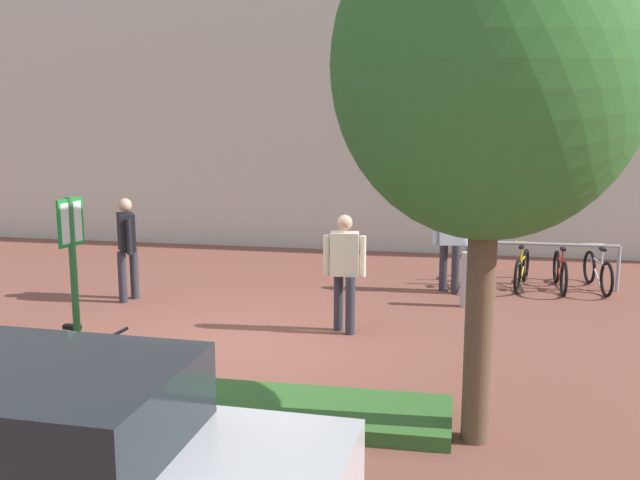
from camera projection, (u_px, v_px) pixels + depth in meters
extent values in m
plane|color=brown|center=(242.00, 349.00, 10.32)|extent=(60.00, 60.00, 0.00)
cube|color=beige|center=(334.00, 19.00, 16.55)|extent=(28.00, 1.20, 10.00)
cube|color=#336028|center=(132.00, 398.00, 8.43)|extent=(7.00, 1.10, 0.16)
cylinder|color=brown|center=(479.00, 320.00, 7.36)|extent=(0.28, 0.28, 2.49)
ellipsoid|color=#2D6628|center=(490.00, 65.00, 6.91)|extent=(2.91, 2.91, 3.21)
cylinder|color=#2D7238|center=(75.00, 301.00, 8.34)|extent=(0.08, 0.08, 2.32)
cube|color=#198C33|center=(70.00, 222.00, 8.17)|extent=(0.12, 0.36, 0.52)
cube|color=white|center=(70.00, 222.00, 8.17)|extent=(0.11, 0.30, 0.44)
torus|color=black|center=(51.00, 366.00, 8.70)|extent=(0.66, 0.15, 0.66)
torus|color=black|center=(128.00, 377.00, 8.38)|extent=(0.66, 0.15, 0.66)
cylinder|color=black|center=(88.00, 353.00, 8.50)|extent=(0.83, 0.15, 0.04)
cylinder|color=black|center=(96.00, 375.00, 8.52)|extent=(0.60, 0.12, 0.44)
cylinder|color=black|center=(73.00, 341.00, 8.54)|extent=(0.04, 0.04, 0.28)
cube|color=black|center=(72.00, 327.00, 8.51)|extent=(0.21, 0.11, 0.05)
cylinder|color=black|center=(116.00, 334.00, 8.33)|extent=(0.10, 0.42, 0.04)
cylinder|color=#99999E|center=(466.00, 264.00, 13.65)|extent=(0.06, 0.06, 0.80)
cylinder|color=#99999E|center=(618.00, 269.00, 13.24)|extent=(0.06, 0.06, 0.80)
cylinder|color=#99999E|center=(542.00, 244.00, 13.37)|extent=(2.60, 0.11, 0.06)
torus|color=black|center=(490.00, 276.00, 13.15)|extent=(0.16, 0.61, 0.61)
torus|color=black|center=(479.00, 264.00, 14.07)|extent=(0.16, 0.61, 0.61)
cylinder|color=#194CA5|center=(485.00, 259.00, 13.57)|extent=(0.16, 0.76, 0.03)
cylinder|color=#194CA5|center=(483.00, 270.00, 13.71)|extent=(0.13, 0.55, 0.40)
cylinder|color=#194CA5|center=(487.00, 255.00, 13.38)|extent=(0.03, 0.03, 0.26)
cube|color=black|center=(488.00, 246.00, 13.36)|extent=(0.10, 0.19, 0.05)
cylinder|color=#194CA5|center=(482.00, 242.00, 13.88)|extent=(0.39, 0.10, 0.04)
torus|color=black|center=(518.00, 276.00, 13.12)|extent=(0.18, 0.60, 0.61)
torus|color=black|center=(526.00, 265.00, 13.97)|extent=(0.18, 0.60, 0.61)
cylinder|color=gold|center=(522.00, 259.00, 13.51)|extent=(0.20, 0.76, 0.03)
cylinder|color=gold|center=(522.00, 271.00, 13.63)|extent=(0.15, 0.55, 0.40)
cylinder|color=gold|center=(521.00, 255.00, 13.33)|extent=(0.03, 0.03, 0.26)
cube|color=black|center=(522.00, 247.00, 13.31)|extent=(0.11, 0.20, 0.05)
cylinder|color=gold|center=(526.00, 243.00, 13.78)|extent=(0.39, 0.12, 0.04)
torus|color=black|center=(564.00, 279.00, 12.93)|extent=(0.07, 0.61, 0.61)
torus|color=black|center=(556.00, 267.00, 13.83)|extent=(0.07, 0.61, 0.61)
cylinder|color=red|center=(561.00, 261.00, 13.34)|extent=(0.05, 0.77, 0.03)
cylinder|color=red|center=(559.00, 273.00, 13.47)|extent=(0.04, 0.56, 0.40)
cylinder|color=red|center=(563.00, 257.00, 13.16)|extent=(0.03, 0.03, 0.26)
cube|color=black|center=(563.00, 249.00, 13.13)|extent=(0.08, 0.19, 0.05)
cylinder|color=red|center=(559.00, 244.00, 13.64)|extent=(0.39, 0.04, 0.04)
torus|color=black|center=(607.00, 279.00, 12.89)|extent=(0.15, 0.61, 0.61)
torus|color=black|center=(589.00, 267.00, 13.82)|extent=(0.15, 0.61, 0.61)
cylinder|color=silver|center=(599.00, 262.00, 13.32)|extent=(0.15, 0.77, 0.03)
cylinder|color=silver|center=(596.00, 274.00, 13.45)|extent=(0.12, 0.56, 0.40)
cylinder|color=silver|center=(602.00, 258.00, 13.13)|extent=(0.03, 0.03, 0.26)
cube|color=black|center=(603.00, 249.00, 13.10)|extent=(0.10, 0.19, 0.05)
cylinder|color=silver|center=(593.00, 244.00, 13.62)|extent=(0.39, 0.09, 0.04)
cylinder|color=#ADADB2|center=(465.00, 280.00, 12.28)|extent=(0.16, 0.16, 0.90)
cylinder|color=#2D2D38|center=(122.00, 277.00, 12.53)|extent=(0.14, 0.14, 0.85)
cylinder|color=#2D2D38|center=(134.00, 274.00, 12.78)|extent=(0.14, 0.14, 0.85)
cube|color=black|center=(126.00, 232.00, 12.51)|extent=(0.42, 0.47, 0.62)
cylinder|color=black|center=(129.00, 237.00, 12.28)|extent=(0.09, 0.09, 0.59)
cylinder|color=black|center=(124.00, 231.00, 12.76)|extent=(0.09, 0.09, 0.59)
sphere|color=tan|center=(125.00, 205.00, 12.43)|extent=(0.22, 0.22, 0.22)
cylinder|color=#2D2D38|center=(338.00, 302.00, 11.05)|extent=(0.14, 0.14, 0.85)
cylinder|color=#2D2D38|center=(350.00, 305.00, 10.86)|extent=(0.14, 0.14, 0.85)
cube|color=beige|center=(345.00, 254.00, 10.82)|extent=(0.42, 0.27, 0.62)
cylinder|color=beige|center=(326.00, 255.00, 10.85)|extent=(0.09, 0.09, 0.59)
cylinder|color=beige|center=(363.00, 256.00, 10.80)|extent=(0.09, 0.09, 0.59)
sphere|color=tan|center=(345.00, 223.00, 10.73)|extent=(0.22, 0.22, 0.22)
cylinder|color=#2D2D38|center=(455.00, 269.00, 13.09)|extent=(0.14, 0.14, 0.85)
cylinder|color=#2D2D38|center=(443.00, 267.00, 13.27)|extent=(0.14, 0.14, 0.85)
cube|color=silver|center=(451.00, 226.00, 13.04)|extent=(0.44, 0.31, 0.62)
cylinder|color=silver|center=(466.00, 228.00, 13.05)|extent=(0.09, 0.09, 0.59)
cylinder|color=silver|center=(435.00, 228.00, 13.04)|extent=(0.09, 0.09, 0.59)
sphere|color=tan|center=(452.00, 200.00, 12.96)|extent=(0.22, 0.22, 0.22)
cube|color=#1E2328|center=(14.00, 403.00, 5.34)|extent=(2.48, 1.69, 0.56)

